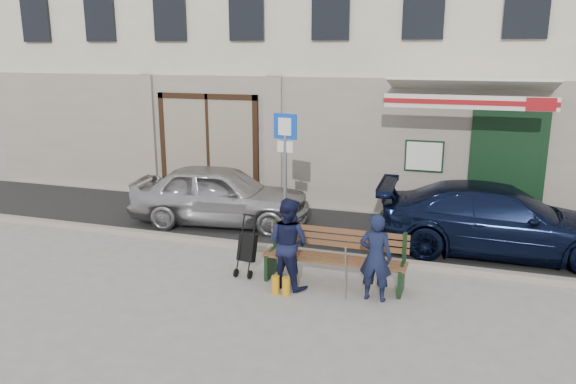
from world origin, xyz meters
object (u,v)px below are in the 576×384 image
at_px(bench, 331,258).
at_px(woman, 288,243).
at_px(car_navy, 499,220).
at_px(man, 376,257).
at_px(car_silver, 220,195).
at_px(stroller, 247,249).
at_px(parking_sign, 285,159).

distance_m(bench, woman, 0.79).
distance_m(car_navy, bench, 3.64).
bearing_deg(car_navy, man, 144.05).
relative_size(man, woman, 0.93).
distance_m(bench, man, 0.92).
relative_size(car_silver, stroller, 3.82).
bearing_deg(man, stroller, -6.95).
xyz_separation_m(car_navy, woman, (-3.34, -2.78, 0.09)).
xyz_separation_m(man, stroller, (-2.30, 0.35, -0.24)).
bearing_deg(car_silver, man, -133.36).
bearing_deg(parking_sign, stroller, -86.01).
distance_m(car_silver, man, 4.93).
bearing_deg(car_navy, bench, 130.11).
bearing_deg(stroller, woman, -10.70).
height_order(car_navy, bench, car_navy).
distance_m(parking_sign, woman, 2.27).
bearing_deg(bench, car_navy, 42.52).
relative_size(bench, woman, 1.58).
relative_size(car_silver, parking_sign, 1.51).
height_order(car_navy, man, man).
bearing_deg(stroller, bench, 9.13).
height_order(man, woman, woman).
distance_m(parking_sign, bench, 2.46).
distance_m(car_navy, man, 3.41).
bearing_deg(woman, car_silver, -28.98).
bearing_deg(parking_sign, car_silver, 163.07).
distance_m(man, stroller, 2.34).
bearing_deg(parking_sign, woman, -60.49).
bearing_deg(stroller, car_silver, 131.31).
bearing_deg(man, parking_sign, -40.97).
distance_m(car_navy, stroller, 4.88).
distance_m(car_silver, parking_sign, 2.34).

